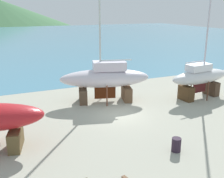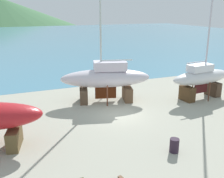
{
  "view_description": "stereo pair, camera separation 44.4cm",
  "coord_description": "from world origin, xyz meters",
  "px_view_note": "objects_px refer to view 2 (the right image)",
  "views": [
    {
      "loc": [
        -8.61,
        -18.29,
        8.31
      ],
      "look_at": [
        -0.32,
        0.89,
        1.97
      ],
      "focal_mm": 42.99,
      "sensor_mm": 36.0,
      "label": 1
    },
    {
      "loc": [
        -8.2,
        -18.47,
        8.31
      ],
      "look_at": [
        -0.32,
        0.89,
        1.97
      ],
      "focal_mm": 42.99,
      "sensor_mm": 36.0,
      "label": 2
    }
  ],
  "objects_px": {
    "sailboat_mid_port": "(106,78)",
    "barrel_tipped_left": "(2,113)",
    "barrel_tipped_center": "(174,145)",
    "sailboat_large_starboard": "(202,78)"
  },
  "relations": [
    {
      "from": "barrel_tipped_center",
      "to": "barrel_tipped_left",
      "type": "distance_m",
      "value": 13.42
    },
    {
      "from": "sailboat_mid_port",
      "to": "sailboat_large_starboard",
      "type": "xyz_separation_m",
      "value": [
        8.63,
        -2.61,
        -0.17
      ]
    },
    {
      "from": "barrel_tipped_center",
      "to": "sailboat_mid_port",
      "type": "bearing_deg",
      "value": 92.73
    },
    {
      "from": "sailboat_large_starboard",
      "to": "barrel_tipped_left",
      "type": "xyz_separation_m",
      "value": [
        -17.64,
        1.94,
        -1.64
      ]
    },
    {
      "from": "sailboat_mid_port",
      "to": "barrel_tipped_center",
      "type": "bearing_deg",
      "value": 107.66
    },
    {
      "from": "barrel_tipped_left",
      "to": "barrel_tipped_center",
      "type": "bearing_deg",
      "value": -44.99
    },
    {
      "from": "sailboat_mid_port",
      "to": "barrel_tipped_left",
      "type": "distance_m",
      "value": 9.21
    },
    {
      "from": "sailboat_large_starboard",
      "to": "barrel_tipped_center",
      "type": "bearing_deg",
      "value": -142.68
    },
    {
      "from": "sailboat_mid_port",
      "to": "barrel_tipped_center",
      "type": "relative_size",
      "value": 15.18
    },
    {
      "from": "sailboat_mid_port",
      "to": "barrel_tipped_left",
      "type": "bearing_deg",
      "value": 19.2
    }
  ]
}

